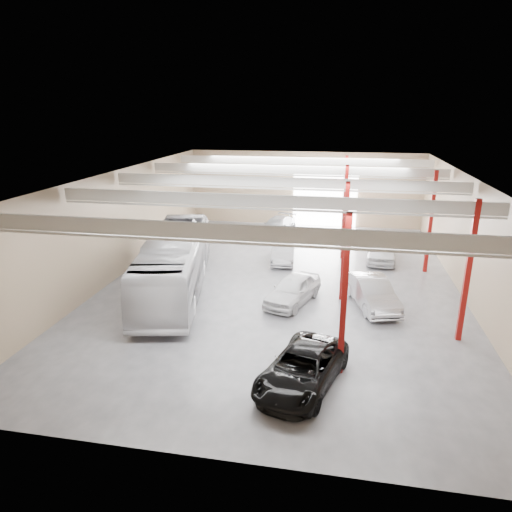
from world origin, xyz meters
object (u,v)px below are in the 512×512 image
(coach_bus, at_px, (175,263))
(car_row_c, at_px, (277,226))
(car_right_near, at_px, (372,292))
(car_row_b, at_px, (283,251))
(black_sedan, at_px, (302,368))
(car_right_far, at_px, (381,249))
(car_row_a, at_px, (293,289))

(coach_bus, bearing_deg, car_row_c, 61.96)
(coach_bus, relative_size, car_right_near, 2.59)
(car_row_b, bearing_deg, car_right_near, -55.32)
(coach_bus, xyz_separation_m, black_sedan, (8.56, -8.67, -1.09))
(car_right_near, bearing_deg, car_right_far, 66.17)
(black_sedan, distance_m, car_row_a, 8.41)
(car_row_b, height_order, car_right_near, car_right_near)
(coach_bus, xyz_separation_m, car_row_c, (4.27, 14.64, -1.10))
(car_row_a, bearing_deg, black_sedan, -61.60)
(car_right_far, bearing_deg, car_row_a, -117.72)
(car_row_b, bearing_deg, black_sedan, -85.20)
(coach_bus, xyz_separation_m, car_row_b, (5.76, 7.10, -1.09))
(coach_bus, relative_size, black_sedan, 2.40)
(car_row_c, relative_size, car_right_near, 1.01)
(black_sedan, bearing_deg, car_row_c, 116.83)
(car_row_a, distance_m, car_right_near, 4.50)
(car_row_a, xyz_separation_m, car_right_far, (5.63, 8.98, 0.05))
(car_row_a, bearing_deg, car_right_near, 23.27)
(coach_bus, xyz_separation_m, car_row_a, (7.28, -0.36, -1.05))
(coach_bus, distance_m, car_right_near, 11.81)
(black_sedan, relative_size, car_right_far, 1.10)
(black_sedan, height_order, car_right_near, car_right_near)
(car_right_far, bearing_deg, car_row_b, -163.62)
(car_row_a, relative_size, car_right_far, 0.94)
(car_right_far, bearing_deg, black_sedan, -99.76)
(car_row_b, distance_m, car_right_far, 7.32)
(coach_bus, height_order, car_row_b, coach_bus)
(black_sedan, xyz_separation_m, car_right_far, (4.36, 17.29, 0.09))
(car_right_near, bearing_deg, car_row_c, 100.69)
(coach_bus, relative_size, car_row_a, 2.80)
(car_right_near, height_order, car_right_far, car_right_far)
(black_sedan, bearing_deg, car_right_near, 85.91)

